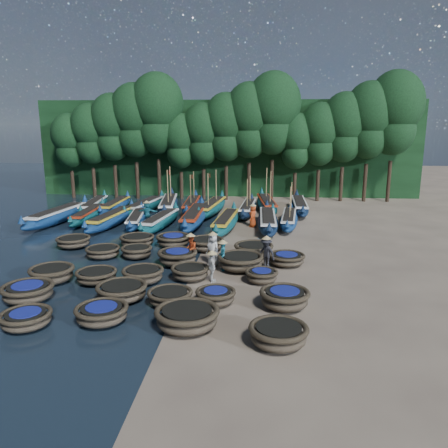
# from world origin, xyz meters

# --- Properties ---
(ground) EXTENTS (120.00, 120.00, 0.00)m
(ground) POSITION_xyz_m (0.00, 0.00, 0.00)
(ground) COLOR gray
(ground) RESTS_ON ground
(foliage_wall) EXTENTS (40.00, 3.00, 10.00)m
(foliage_wall) POSITION_xyz_m (0.00, 23.50, 5.00)
(foliage_wall) COLOR black
(foliage_wall) RESTS_ON ground
(coracle_1) EXTENTS (2.05, 2.05, 0.64)m
(coracle_1) POSITION_xyz_m (-5.30, -9.42, 0.37)
(coracle_1) COLOR #4C3F2F
(coracle_1) RESTS_ON ground
(coracle_2) EXTENTS (2.07, 2.07, 0.71)m
(coracle_2) POSITION_xyz_m (-2.59, -8.82, 0.41)
(coracle_2) COLOR #4C3F2F
(coracle_2) RESTS_ON ground
(coracle_3) EXTENTS (2.60, 2.60, 0.85)m
(coracle_3) POSITION_xyz_m (0.79, -9.08, 0.48)
(coracle_3) COLOR #4C3F2F
(coracle_3) RESTS_ON ground
(coracle_4) EXTENTS (2.11, 2.11, 0.77)m
(coracle_4) POSITION_xyz_m (4.14, -10.09, 0.44)
(coracle_4) COLOR #4C3F2F
(coracle_4) RESTS_ON ground
(coracle_5) EXTENTS (2.23, 2.23, 0.76)m
(coracle_5) POSITION_xyz_m (-6.54, -6.96, 0.44)
(coracle_5) COLOR #4C3F2F
(coracle_5) RESTS_ON ground
(coracle_6) EXTENTS (2.27, 2.27, 0.75)m
(coracle_6) POSITION_xyz_m (-2.50, -6.56, 0.43)
(coracle_6) COLOR #4C3F2F
(coracle_6) RESTS_ON ground
(coracle_7) EXTENTS (2.28, 2.28, 0.65)m
(coracle_7) POSITION_xyz_m (-0.31, -6.86, 0.37)
(coracle_7) COLOR #4C3F2F
(coracle_7) RESTS_ON ground
(coracle_8) EXTENTS (2.08, 2.08, 0.67)m
(coracle_8) POSITION_xyz_m (1.63, -6.68, 0.39)
(coracle_8) COLOR #4C3F2F
(coracle_8) RESTS_ON ground
(coracle_9) EXTENTS (2.13, 2.13, 0.80)m
(coracle_9) POSITION_xyz_m (4.53, -6.85, 0.46)
(coracle_9) COLOR #4C3F2F
(coracle_9) RESTS_ON ground
(coracle_10) EXTENTS (2.17, 2.17, 0.79)m
(coracle_10) POSITION_xyz_m (-6.56, -4.67, 0.45)
(coracle_10) COLOR #4C3F2F
(coracle_10) RESTS_ON ground
(coracle_11) EXTENTS (2.19, 2.19, 0.65)m
(coracle_11) POSITION_xyz_m (-4.39, -4.55, 0.37)
(coracle_11) COLOR #4C3F2F
(coracle_11) RESTS_ON ground
(coracle_12) EXTENTS (2.20, 2.20, 0.73)m
(coracle_12) POSITION_xyz_m (-2.14, -4.35, 0.42)
(coracle_12) COLOR #4C3F2F
(coracle_12) RESTS_ON ground
(coracle_13) EXTENTS (2.20, 2.20, 0.69)m
(coracle_13) POSITION_xyz_m (0.06, -3.74, 0.39)
(coracle_13) COLOR #4C3F2F
(coracle_13) RESTS_ON ground
(coracle_14) EXTENTS (1.66, 1.66, 0.64)m
(coracle_14) POSITION_xyz_m (3.59, -3.89, 0.37)
(coracle_14) COLOR #4C3F2F
(coracle_14) RESTS_ON ground
(coracle_15) EXTENTS (2.21, 2.21, 0.65)m
(coracle_15) POSITION_xyz_m (-5.51, -0.53, 0.37)
(coracle_15) COLOR #4C3F2F
(coracle_15) RESTS_ON ground
(coracle_16) EXTENTS (2.13, 2.13, 0.71)m
(coracle_16) POSITION_xyz_m (-3.54, -0.48, 0.40)
(coracle_16) COLOR #4C3F2F
(coracle_16) RESTS_ON ground
(coracle_17) EXTENTS (2.29, 2.29, 0.85)m
(coracle_17) POSITION_xyz_m (-0.96, -1.59, 0.49)
(coracle_17) COLOR #4C3F2F
(coracle_17) RESTS_ON ground
(coracle_18) EXTENTS (2.66, 2.66, 0.84)m
(coracle_18) POSITION_xyz_m (2.49, -2.09, 0.48)
(coracle_18) COLOR #4C3F2F
(coracle_18) RESTS_ON ground
(coracle_19) EXTENTS (2.01, 2.01, 0.65)m
(coracle_19) POSITION_xyz_m (4.97, -1.09, 0.38)
(coracle_19) COLOR #4C3F2F
(coracle_19) RESTS_ON ground
(coracle_20) EXTENTS (2.39, 2.39, 0.69)m
(coracle_20) POSITION_xyz_m (-8.08, 1.40, 0.39)
(coracle_20) COLOR #4C3F2F
(coracle_20) RESTS_ON ground
(coracle_21) EXTENTS (2.33, 2.33, 0.71)m
(coracle_21) POSITION_xyz_m (-4.19, 2.01, 0.40)
(coracle_21) COLOR #4C3F2F
(coracle_21) RESTS_ON ground
(coracle_22) EXTENTS (2.18, 2.18, 0.75)m
(coracle_22) POSITION_xyz_m (-1.91, 2.14, 0.43)
(coracle_22) COLOR #4C3F2F
(coracle_22) RESTS_ON ground
(coracle_23) EXTENTS (2.68, 2.68, 0.76)m
(coracle_23) POSITION_xyz_m (0.26, 1.42, 0.43)
(coracle_23) COLOR #4C3F2F
(coracle_23) RESTS_ON ground
(coracle_24) EXTENTS (2.49, 2.49, 0.77)m
(coracle_24) POSITION_xyz_m (3.16, 0.35, 0.44)
(coracle_24) COLOR #4C3F2F
(coracle_24) RESTS_ON ground
(long_boat_0) EXTENTS (2.65, 9.01, 1.60)m
(long_boat_0) POSITION_xyz_m (-12.19, 8.07, 0.61)
(long_boat_0) COLOR navy
(long_boat_0) RESTS_ON ground
(long_boat_1) EXTENTS (1.60, 7.68, 1.35)m
(long_boat_1) POSITION_xyz_m (-10.04, 8.90, 0.52)
(long_boat_1) COLOR #0D404C
(long_boat_1) RESTS_ON ground
(long_boat_2) EXTENTS (2.38, 8.26, 1.46)m
(long_boat_2) POSITION_xyz_m (-7.67, 7.34, 0.56)
(long_boat_2) COLOR navy
(long_boat_2) RESTS_ON ground
(long_boat_3) EXTENTS (2.29, 7.21, 1.28)m
(long_boat_3) POSITION_xyz_m (-5.82, 7.68, 0.49)
(long_boat_3) COLOR navy
(long_boat_3) RESTS_ON ground
(long_boat_4) EXTENTS (2.34, 7.88, 1.40)m
(long_boat_4) POSITION_xyz_m (-3.85, 7.10, 0.53)
(long_boat_4) COLOR #0D404C
(long_boat_4) RESTS_ON ground
(long_boat_5) EXTENTS (1.61, 9.12, 1.61)m
(long_boat_5) POSITION_xyz_m (-1.48, 8.30, 0.61)
(long_boat_5) COLOR navy
(long_boat_5) RESTS_ON ground
(long_boat_6) EXTENTS (2.19, 8.20, 1.45)m
(long_boat_6) POSITION_xyz_m (1.04, 7.01, 0.55)
(long_boat_6) COLOR #0D404C
(long_boat_6) RESTS_ON ground
(long_boat_7) EXTENTS (1.53, 8.59, 1.51)m
(long_boat_7) POSITION_xyz_m (4.10, 7.46, 0.58)
(long_boat_7) COLOR #0F203A
(long_boat_7) RESTS_ON ground
(long_boat_8) EXTENTS (2.06, 7.50, 3.20)m
(long_boat_8) POSITION_xyz_m (5.72, 8.53, 0.51)
(long_boat_8) COLOR navy
(long_boat_8) RESTS_ON ground
(long_boat_9) EXTENTS (2.18, 8.06, 1.43)m
(long_boat_9) POSITION_xyz_m (-11.06, 12.77, 0.54)
(long_boat_9) COLOR #0D404C
(long_boat_9) RESTS_ON ground
(long_boat_10) EXTENTS (1.41, 7.73, 1.36)m
(long_boat_10) POSITION_xyz_m (-9.20, 12.95, 0.52)
(long_boat_10) COLOR navy
(long_boat_10) RESTS_ON ground
(long_boat_11) EXTENTS (2.74, 8.14, 1.45)m
(long_boat_11) POSITION_xyz_m (-6.47, 12.77, 0.55)
(long_boat_11) COLOR #0D404C
(long_boat_11) RESTS_ON ground
(long_boat_12) EXTENTS (2.69, 9.02, 3.86)m
(long_boat_12) POSITION_xyz_m (-4.50, 13.30, 0.61)
(long_boat_12) COLOR #0F203A
(long_boat_12) RESTS_ON ground
(long_boat_13) EXTENTS (1.76, 8.06, 3.43)m
(long_boat_13) POSITION_xyz_m (-2.48, 13.54, 0.54)
(long_boat_13) COLOR navy
(long_boat_13) RESTS_ON ground
(long_boat_14) EXTENTS (2.65, 8.60, 3.68)m
(long_boat_14) POSITION_xyz_m (-0.59, 12.50, 0.58)
(long_boat_14) COLOR #0D404C
(long_boat_14) RESTS_ON ground
(long_boat_15) EXTENTS (1.89, 7.59, 3.23)m
(long_boat_15) POSITION_xyz_m (2.49, 12.52, 0.51)
(long_boat_15) COLOR #0F203A
(long_boat_15) RESTS_ON ground
(long_boat_16) EXTENTS (2.38, 8.69, 3.71)m
(long_boat_16) POSITION_xyz_m (4.12, 14.40, 0.59)
(long_boat_16) COLOR #0D404C
(long_boat_16) RESTS_ON ground
(long_boat_17) EXTENTS (1.65, 8.44, 1.49)m
(long_boat_17) POSITION_xyz_m (6.98, 13.94, 0.57)
(long_boat_17) COLOR #0F203A
(long_boat_17) RESTS_ON ground
(fisherman_0) EXTENTS (1.04, 1.02, 2.00)m
(fisherman_0) POSITION_xyz_m (0.96, -1.37, 0.95)
(fisherman_0) COLOR silver
(fisherman_0) RESTS_ON ground
(fisherman_1) EXTENTS (0.54, 0.66, 1.77)m
(fisherman_1) POSITION_xyz_m (1.56, -2.18, 0.90)
(fisherman_1) COLOR #1B6372
(fisherman_1) RESTS_ON ground
(fisherman_2) EXTENTS (0.71, 0.86, 1.81)m
(fisherman_2) POSITION_xyz_m (-0.31, -1.02, 0.86)
(fisherman_2) COLOR #B93E18
(fisherman_2) RESTS_ON ground
(fisherman_3) EXTENTS (1.26, 1.16, 1.90)m
(fisherman_3) POSITION_xyz_m (3.84, -1.65, 0.89)
(fisherman_3) COLOR black
(fisherman_3) RESTS_ON ground
(fisherman_4) EXTENTS (0.62, 0.95, 1.70)m
(fisherman_4) POSITION_xyz_m (1.19, -3.94, 0.83)
(fisherman_4) COLOR silver
(fisherman_4) RESTS_ON ground
(fisherman_5) EXTENTS (1.59, 0.56, 1.89)m
(fisherman_5) POSITION_xyz_m (-5.22, 8.59, 0.88)
(fisherman_5) COLOR #1B6372
(fisherman_5) RESTS_ON ground
(fisherman_6) EXTENTS (0.73, 0.93, 1.88)m
(fisherman_6) POSITION_xyz_m (3.00, 7.96, 0.90)
(fisherman_6) COLOR #B93E18
(fisherman_6) RESTS_ON ground
(tree_0) EXTENTS (3.68, 3.68, 8.68)m
(tree_0) POSITION_xyz_m (-16.00, 20.00, 5.97)
(tree_0) COLOR black
(tree_0) RESTS_ON ground
(tree_1) EXTENTS (4.09, 4.09, 9.65)m
(tree_1) POSITION_xyz_m (-13.70, 20.00, 6.65)
(tree_1) COLOR black
(tree_1) RESTS_ON ground
(tree_2) EXTENTS (4.51, 4.51, 10.63)m
(tree_2) POSITION_xyz_m (-11.40, 20.00, 7.32)
(tree_2) COLOR black
(tree_2) RESTS_ON ground
(tree_3) EXTENTS (4.92, 4.92, 11.60)m
(tree_3) POSITION_xyz_m (-9.10, 20.00, 8.00)
(tree_3) COLOR black
(tree_3) RESTS_ON ground
(tree_4) EXTENTS (5.34, 5.34, 12.58)m
(tree_4) POSITION_xyz_m (-6.80, 20.00, 8.67)
(tree_4) COLOR black
(tree_4) RESTS_ON ground
(tree_5) EXTENTS (3.68, 3.68, 8.68)m
(tree_5) POSITION_xyz_m (-4.50, 20.00, 5.97)
(tree_5) COLOR black
(tree_5) RESTS_ON ground
(tree_6) EXTENTS (4.09, 4.09, 9.65)m
(tree_6) POSITION_xyz_m (-2.20, 20.00, 6.65)
(tree_6) COLOR black
(tree_6) RESTS_ON ground
(tree_7) EXTENTS (4.51, 4.51, 10.63)m
(tree_7) POSITION_xyz_m (0.10, 20.00, 7.32)
(tree_7) COLOR black
(tree_7) RESTS_ON ground
(tree_8) EXTENTS (4.92, 4.92, 11.60)m
(tree_8) POSITION_xyz_m (2.40, 20.00, 8.00)
(tree_8) COLOR black
(tree_8) RESTS_ON ground
(tree_9) EXTENTS (5.34, 5.34, 12.58)m
(tree_9) POSITION_xyz_m (4.70, 20.00, 8.67)
(tree_9) COLOR black
(tree_9) RESTS_ON ground
(tree_10) EXTENTS (3.68, 3.68, 8.68)m
(tree_10) POSITION_xyz_m (7.00, 20.00, 5.97)
(tree_10) COLOR black
(tree_10) RESTS_ON ground
(tree_11) EXTENTS (4.09, 4.09, 9.65)m
(tree_11) POSITION_xyz_m (9.30, 20.00, 6.65)
(tree_11) COLOR black
(tree_11) RESTS_ON ground
(tree_12) EXTENTS (4.51, 4.51, 10.63)m
(tree_12) POSITION_xyz_m (11.60, 20.00, 7.32)
(tree_12) COLOR black
(tree_12) RESTS_ON ground
(tree_13) EXTENTS (4.92, 4.92, 11.60)m
(tree_13) POSITION_xyz_m (13.90, 20.00, 8.00)
(tree_13) COLOR black
(tree_13) RESTS_ON ground
(tree_14) EXTENTS (5.34, 5.34, 12.58)m
(tree_14) POSITION_xyz_m (16.20, 20.00, 8.67)
(tree_14) COLOR black
(tree_14) RESTS_ON ground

